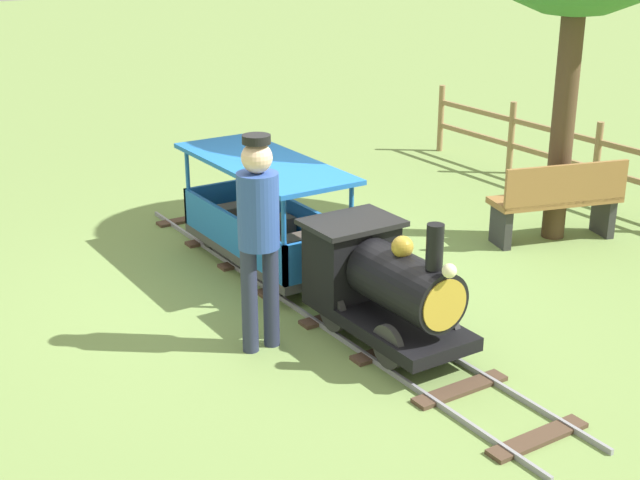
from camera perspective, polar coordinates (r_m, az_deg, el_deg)
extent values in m
plane|color=#75934C|center=(7.51, -0.77, -3.53)|extent=(60.00, 60.00, 0.00)
cube|color=gray|center=(7.51, 1.53, -3.38)|extent=(0.03, 5.70, 0.04)
cube|color=gray|center=(7.26, -1.80, -4.25)|extent=(0.03, 5.70, 0.04)
cube|color=#4C3828|center=(9.43, -8.32, 1.38)|extent=(0.75, 0.14, 0.03)
cube|color=#4C3828|center=(8.82, -6.37, 0.14)|extent=(0.75, 0.14, 0.03)
cube|color=#4C3828|center=(8.23, -4.13, -1.29)|extent=(0.75, 0.14, 0.03)
cube|color=#4C3828|center=(7.66, -1.55, -2.93)|extent=(0.75, 0.14, 0.03)
cube|color=#4C3828|center=(7.11, 1.45, -4.83)|extent=(0.75, 0.14, 0.03)
cube|color=#4C3828|center=(6.60, 4.96, -7.01)|extent=(0.75, 0.14, 0.03)
cube|color=#4C3828|center=(6.12, 9.07, -9.51)|extent=(0.75, 0.14, 0.03)
cube|color=#4C3828|center=(5.69, 13.92, -12.35)|extent=(0.75, 0.14, 0.03)
cube|color=black|center=(6.59, 4.38, -5.11)|extent=(0.63, 1.40, 0.10)
cylinder|color=black|center=(6.31, 5.55, -2.88)|extent=(0.44, 0.85, 0.44)
cylinder|color=#B7932D|center=(6.01, 8.05, -4.19)|extent=(0.37, 0.02, 0.37)
cylinder|color=black|center=(5.95, 7.44, -0.44)|extent=(0.12, 0.12, 0.32)
sphere|color=#B7932D|center=(6.24, 5.35, -0.45)|extent=(0.16, 0.16, 0.16)
cube|color=black|center=(6.82, 2.05, -1.21)|extent=(0.63, 0.45, 0.55)
cube|color=black|center=(6.71, 2.08, 1.13)|extent=(0.71, 0.53, 0.04)
sphere|color=#F2EAB2|center=(5.89, 8.36, -1.99)|extent=(0.10, 0.10, 0.10)
cylinder|color=#2D2D2D|center=(6.50, 8.04, -5.74)|extent=(0.05, 0.32, 0.32)
cylinder|color=#2D2D2D|center=(6.21, 4.43, -6.90)|extent=(0.05, 0.32, 0.32)
cylinder|color=#2D2D2D|center=(6.99, 4.32, -3.67)|extent=(0.05, 0.32, 0.32)
cylinder|color=#2D2D2D|center=(6.72, 0.83, -4.63)|extent=(0.05, 0.32, 0.32)
cube|color=#3F3F3F|center=(8.03, -3.58, -0.57)|extent=(0.71, 1.90, 0.08)
cube|color=blue|center=(8.12, -1.55, 1.30)|extent=(0.04, 1.90, 0.35)
cube|color=blue|center=(7.81, -5.75, 0.44)|extent=(0.04, 1.90, 0.35)
cube|color=blue|center=(7.21, 0.02, -1.17)|extent=(0.71, 0.04, 0.35)
cube|color=blue|center=(8.74, -6.61, 2.57)|extent=(0.71, 0.04, 0.35)
cylinder|color=blue|center=(7.34, 2.03, 0.86)|extent=(0.04, 0.04, 0.75)
cylinder|color=blue|center=(7.01, -2.34, -0.09)|extent=(0.04, 0.04, 0.75)
cylinder|color=blue|center=(8.80, -4.68, 4.11)|extent=(0.04, 0.04, 0.75)
cylinder|color=blue|center=(8.53, -8.52, 3.43)|extent=(0.04, 0.04, 0.75)
cube|color=blue|center=(7.79, -3.70, 5.02)|extent=(0.81, 2.00, 0.04)
cube|color=brown|center=(8.42, -5.38, 1.53)|extent=(0.55, 0.20, 0.24)
cube|color=brown|center=(7.98, -3.60, 0.51)|extent=(0.55, 0.20, 0.24)
cube|color=brown|center=(7.55, -1.61, -0.64)|extent=(0.55, 0.20, 0.24)
cylinder|color=#262626|center=(7.63, 0.55, -1.83)|extent=(0.04, 0.24, 0.24)
cylinder|color=#262626|center=(7.39, -2.76, -2.63)|extent=(0.04, 0.24, 0.24)
cylinder|color=#262626|center=(8.70, -4.26, 0.93)|extent=(0.04, 0.24, 0.24)
cylinder|color=#262626|center=(8.49, -7.28, 0.32)|extent=(0.04, 0.24, 0.24)
cylinder|color=#282D47|center=(6.50, -3.19, -3.61)|extent=(0.12, 0.12, 0.80)
cylinder|color=#282D47|center=(6.42, -4.58, -3.96)|extent=(0.12, 0.12, 0.80)
cylinder|color=#2D4C99|center=(6.22, -4.03, 1.91)|extent=(0.30, 0.30, 0.55)
sphere|color=beige|center=(6.11, -4.11, 5.34)|extent=(0.22, 0.22, 0.22)
cylinder|color=black|center=(6.08, -4.14, 6.52)|extent=(0.20, 0.20, 0.06)
cube|color=olive|center=(8.93, 14.96, 2.55)|extent=(1.36, 0.75, 0.06)
cube|color=olive|center=(8.73, 15.68, 3.46)|extent=(1.26, 0.40, 0.40)
cube|color=#333333|center=(8.72, 11.63, 0.95)|extent=(0.17, 0.33, 0.42)
cube|color=#333333|center=(9.30, 17.86, 1.58)|extent=(0.17, 0.33, 0.42)
cylinder|color=#4C3823|center=(8.83, 15.51, 7.85)|extent=(0.22, 0.22, 2.49)
cylinder|color=#93754C|center=(12.18, 7.83, 7.81)|extent=(0.08, 0.08, 0.90)
cylinder|color=#93754C|center=(11.23, 12.27, 6.48)|extent=(0.08, 0.08, 0.90)
cylinder|color=#93754C|center=(10.36, 17.46, 4.87)|extent=(0.08, 0.08, 0.90)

